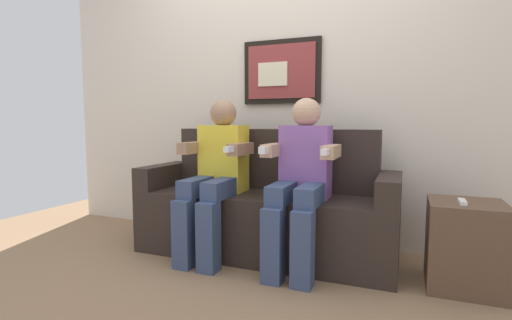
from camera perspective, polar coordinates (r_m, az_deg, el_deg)
ground_plane at (r=2.53m, az=-1.32°, el=-16.29°), size 5.48×5.48×0.00m
back_wall_assembly at (r=3.09m, az=4.34°, el=12.23°), size 4.22×0.10×2.60m
couch at (r=2.73m, az=1.39°, el=-7.80°), size 1.82×0.58×0.90m
person_on_left at (r=2.65m, az=-6.09°, el=-1.78°), size 0.46×0.56×1.11m
person_on_right at (r=2.42m, az=6.82°, el=-2.46°), size 0.46×0.56×1.11m
side_table_right at (r=2.50m, az=29.16°, el=-11.24°), size 0.40×0.40×0.50m
spare_remote_on_table at (r=2.39m, az=28.83°, el=-5.56°), size 0.04×0.13×0.02m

